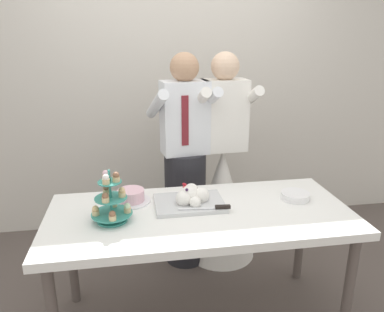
{
  "coord_description": "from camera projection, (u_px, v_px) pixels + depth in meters",
  "views": [
    {
      "loc": [
        -0.38,
        -1.97,
        1.77
      ],
      "look_at": [
        -0.02,
        0.15,
        1.07
      ],
      "focal_mm": 35.03,
      "sensor_mm": 36.0,
      "label": 1
    }
  ],
  "objects": [
    {
      "name": "rear_wall",
      "position": [
        171.0,
        72.0,
        3.37
      ],
      "size": [
        5.2,
        0.1,
        2.9
      ],
      "primitive_type": "cube",
      "color": "beige",
      "rests_on": "ground_plane"
    },
    {
      "name": "dessert_table",
      "position": [
        200.0,
        223.0,
        2.24
      ],
      "size": [
        1.8,
        0.8,
        0.78
      ],
      "color": "white",
      "rests_on": "ground_plane"
    },
    {
      "name": "person_groom",
      "position": [
        185.0,
        174.0,
        2.89
      ],
      "size": [
        0.52,
        0.54,
        1.66
      ],
      "color": "#232328",
      "rests_on": "ground_plane"
    },
    {
      "name": "plate_stack",
      "position": [
        295.0,
        196.0,
        2.38
      ],
      "size": [
        0.18,
        0.18,
        0.04
      ],
      "color": "white",
      "rests_on": "dessert_table"
    },
    {
      "name": "round_cake",
      "position": [
        131.0,
        196.0,
        2.33
      ],
      "size": [
        0.24,
        0.24,
        0.08
      ],
      "color": "white",
      "rests_on": "dessert_table"
    },
    {
      "name": "person_bride",
      "position": [
        222.0,
        189.0,
        3.02
      ],
      "size": [
        0.56,
        0.56,
        1.66
      ],
      "color": "white",
      "rests_on": "ground_plane"
    },
    {
      "name": "main_cake_tray",
      "position": [
        190.0,
        198.0,
        2.29
      ],
      "size": [
        0.44,
        0.31,
        0.13
      ],
      "color": "silver",
      "rests_on": "dessert_table"
    },
    {
      "name": "cupcake_stand",
      "position": [
        111.0,
        202.0,
        2.07
      ],
      "size": [
        0.23,
        0.23,
        0.31
      ],
      "color": "teal",
      "rests_on": "dessert_table"
    }
  ]
}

